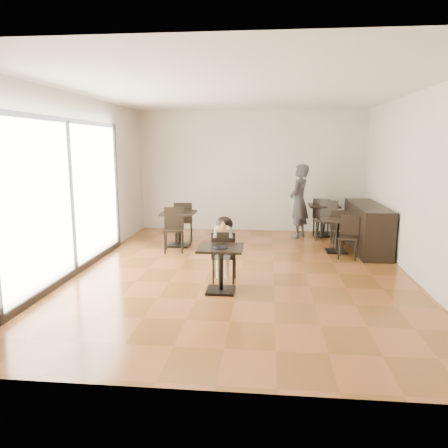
# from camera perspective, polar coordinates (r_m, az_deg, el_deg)

# --- Properties ---
(floor) EXTENTS (6.00, 8.00, 0.01)m
(floor) POSITION_cam_1_polar(r_m,az_deg,el_deg) (8.09, 2.28, -6.18)
(floor) COLOR brown
(floor) RESTS_ON ground
(ceiling) EXTENTS (6.00, 8.00, 0.01)m
(ceiling) POSITION_cam_1_polar(r_m,az_deg,el_deg) (7.81, 2.45, 16.96)
(ceiling) COLOR silver
(ceiling) RESTS_ON floor
(wall_back) EXTENTS (6.00, 0.01, 3.20)m
(wall_back) POSITION_cam_1_polar(r_m,az_deg,el_deg) (11.77, 3.57, 6.90)
(wall_back) COLOR beige
(wall_back) RESTS_ON floor
(wall_front) EXTENTS (6.00, 0.01, 3.20)m
(wall_front) POSITION_cam_1_polar(r_m,az_deg,el_deg) (3.83, -1.33, -0.08)
(wall_front) COLOR beige
(wall_front) RESTS_ON floor
(wall_left) EXTENTS (0.01, 8.00, 3.20)m
(wall_left) POSITION_cam_1_polar(r_m,az_deg,el_deg) (8.51, -18.32, 5.11)
(wall_left) COLOR beige
(wall_left) RESTS_ON floor
(wall_right) EXTENTS (0.01, 8.00, 3.20)m
(wall_right) POSITION_cam_1_polar(r_m,az_deg,el_deg) (8.17, 23.92, 4.56)
(wall_right) COLOR beige
(wall_right) RESTS_ON floor
(storefront_window) EXTENTS (0.04, 4.50, 2.60)m
(storefront_window) POSITION_cam_1_polar(r_m,az_deg,el_deg) (8.07, -19.48, 3.36)
(storefront_window) COLOR white
(storefront_window) RESTS_ON floor
(child_table) EXTENTS (0.69, 0.69, 0.73)m
(child_table) POSITION_cam_1_polar(r_m,az_deg,el_deg) (6.89, -0.43, -5.94)
(child_table) COLOR black
(child_table) RESTS_ON floor
(child_chair) EXTENTS (0.40, 0.40, 0.88)m
(child_chair) POSITION_cam_1_polar(r_m,az_deg,el_deg) (7.40, 0.04, -4.20)
(child_chair) COLOR black
(child_chair) RESTS_ON floor
(child) EXTENTS (0.40, 0.55, 1.11)m
(child) POSITION_cam_1_polar(r_m,az_deg,el_deg) (7.37, 0.04, -3.35)
(child) COLOR gray
(child) RESTS_ON child_chair
(plate) EXTENTS (0.25, 0.25, 0.01)m
(plate) POSITION_cam_1_polar(r_m,az_deg,el_deg) (6.70, -0.52, -3.11)
(plate) COLOR black
(plate) RESTS_ON child_table
(pizza_slice) EXTENTS (0.26, 0.20, 0.06)m
(pizza_slice) POSITION_cam_1_polar(r_m,az_deg,el_deg) (7.10, -0.12, -0.52)
(pizza_slice) COLOR #E1C36E
(pizza_slice) RESTS_ON child
(adult_patron) EXTENTS (0.67, 0.79, 1.83)m
(adult_patron) POSITION_cam_1_polar(r_m,az_deg,el_deg) (10.99, 9.78, 2.94)
(adult_patron) COLOR #39393E
(adult_patron) RESTS_ON floor
(cafe_table_mid) EXTENTS (0.84, 0.84, 0.71)m
(cafe_table_mid) POSITION_cam_1_polar(r_m,az_deg,el_deg) (9.74, 14.54, -1.50)
(cafe_table_mid) COLOR black
(cafe_table_mid) RESTS_ON floor
(cafe_table_left) EXTENTS (0.86, 0.86, 0.79)m
(cafe_table_left) POSITION_cam_1_polar(r_m,az_deg,el_deg) (10.04, -5.91, -0.65)
(cafe_table_left) COLOR black
(cafe_table_left) RESTS_ON floor
(cafe_table_back) EXTENTS (1.00, 1.00, 0.80)m
(cafe_table_back) POSITION_cam_1_polar(r_m,az_deg,el_deg) (11.42, 12.85, 0.49)
(cafe_table_back) COLOR black
(cafe_table_back) RESTS_ON floor
(chair_mid_a) EXTENTS (0.48, 0.48, 0.86)m
(chair_mid_a) POSITION_cam_1_polar(r_m,az_deg,el_deg) (10.28, 14.90, -0.50)
(chair_mid_a) COLOR black
(chair_mid_a) RESTS_ON floor
(chair_mid_b) EXTENTS (0.48, 0.48, 0.86)m
(chair_mid_b) POSITION_cam_1_polar(r_m,az_deg,el_deg) (9.22, 15.95, -1.77)
(chair_mid_b) COLOR black
(chair_mid_b) RESTS_ON floor
(chair_left_a) EXTENTS (0.49, 0.49, 0.95)m
(chair_left_a) POSITION_cam_1_polar(r_m,az_deg,el_deg) (10.56, -5.32, 0.34)
(chair_left_a) COLOR black
(chair_left_a) RESTS_ON floor
(chair_left_b) EXTENTS (0.49, 0.49, 0.95)m
(chair_left_b) POSITION_cam_1_polar(r_m,az_deg,el_deg) (9.50, -6.59, -0.79)
(chair_left_b) COLOR black
(chair_left_b) RESTS_ON floor
(chair_back_a) EXTENTS (0.57, 0.57, 0.96)m
(chair_back_a) POSITION_cam_1_polar(r_m,az_deg,el_deg) (11.47, 12.83, 0.94)
(chair_back_a) COLOR black
(chair_back_a) RESTS_ON floor
(chair_back_b) EXTENTS (0.57, 0.57, 0.96)m
(chair_back_b) POSITION_cam_1_polar(r_m,az_deg,el_deg) (10.87, 13.21, 0.42)
(chair_back_b) COLOR black
(chair_back_b) RESTS_ON floor
(service_counter) EXTENTS (0.60, 2.40, 1.00)m
(service_counter) POSITION_cam_1_polar(r_m,az_deg,el_deg) (10.14, 18.16, -0.41)
(service_counter) COLOR black
(service_counter) RESTS_ON floor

